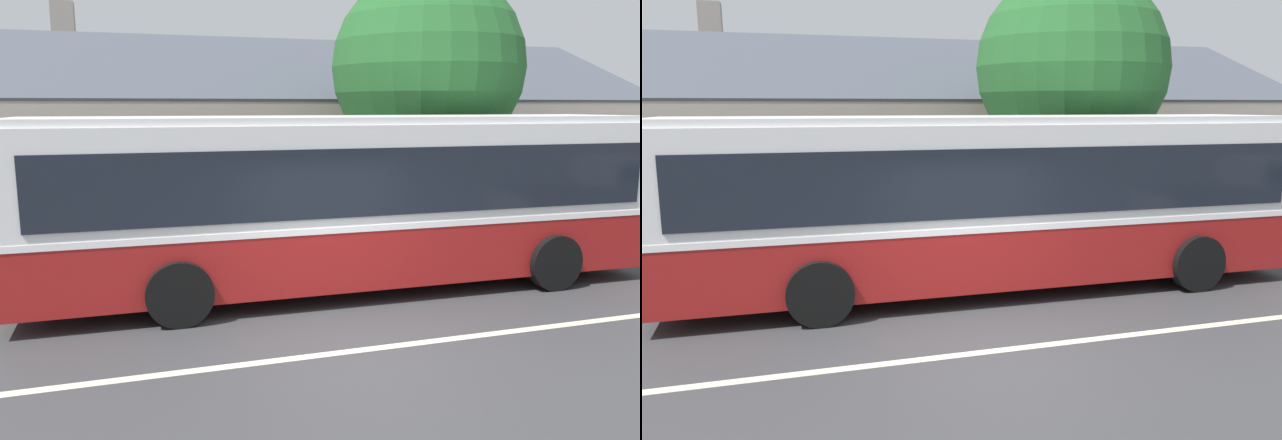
{
  "view_description": "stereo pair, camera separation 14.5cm",
  "coord_description": "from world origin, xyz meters",
  "views": [
    {
      "loc": [
        -2.91,
        -7.39,
        3.24
      ],
      "look_at": [
        0.42,
        3.16,
        1.21
      ],
      "focal_mm": 35.0,
      "sensor_mm": 36.0,
      "label": 1
    },
    {
      "loc": [
        -2.77,
        -7.43,
        3.24
      ],
      "look_at": [
        0.42,
        3.16,
        1.21
      ],
      "focal_mm": 35.0,
      "sensor_mm": 36.0,
      "label": 2
    }
  ],
  "objects": [
    {
      "name": "ground_plane",
      "position": [
        0.0,
        0.0,
        0.0
      ],
      "size": [
        300.0,
        300.0,
        0.0
      ],
      "primitive_type": "plane",
      "color": "#38383A"
    },
    {
      "name": "lane_divider_stripe",
      "position": [
        0.0,
        0.0,
        0.0
      ],
      "size": [
        60.0,
        0.16,
        0.01
      ],
      "primitive_type": "cube",
      "color": "beige",
      "rests_on": "ground"
    },
    {
      "name": "street_tree_primary",
      "position": [
        4.26,
        6.81,
        4.05
      ],
      "size": [
        4.69,
        4.69,
        6.51
      ],
      "color": "#4C3828",
      "rests_on": "ground"
    },
    {
      "name": "transit_bus",
      "position": [
        0.87,
        2.9,
        1.65
      ],
      "size": [
        11.26,
        2.86,
        3.06
      ],
      "color": "maroon",
      "rests_on": "ground"
    },
    {
      "name": "community_building",
      "position": [
        1.8,
        13.9,
        1.81
      ],
      "size": [
        23.63,
        10.91,
        6.52
      ],
      "color": "gray",
      "rests_on": "ground"
    },
    {
      "name": "sidewalk_far",
      "position": [
        0.0,
        6.0,
        0.07
      ],
      "size": [
        60.0,
        3.0,
        0.15
      ],
      "primitive_type": "cube",
      "color": "#ADAAA3",
      "rests_on": "ground"
    }
  ]
}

